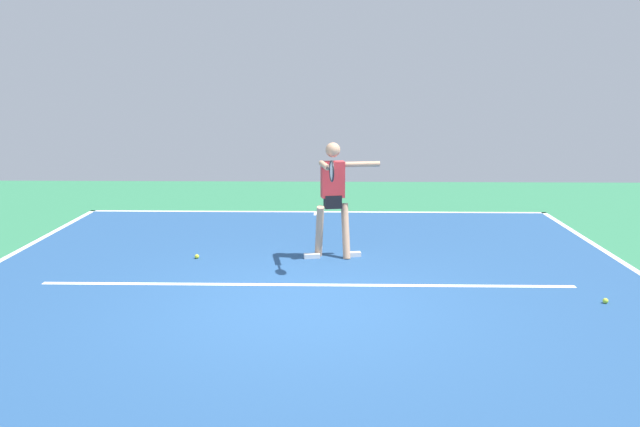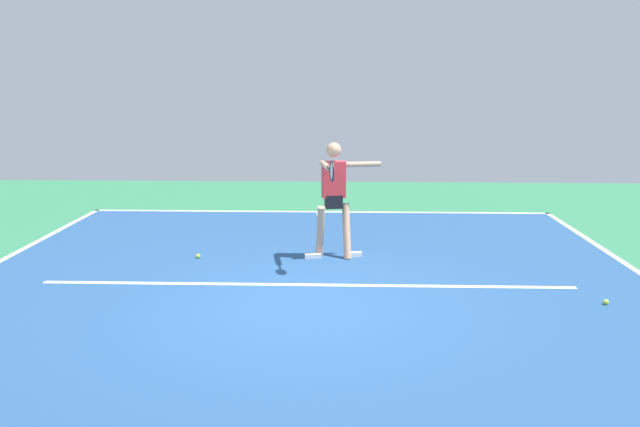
{
  "view_description": "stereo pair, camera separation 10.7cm",
  "coord_description": "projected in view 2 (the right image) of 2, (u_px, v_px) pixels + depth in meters",
  "views": [
    {
      "loc": [
        -0.35,
        7.32,
        2.62
      ],
      "look_at": [
        -0.17,
        -1.08,
        0.9
      ],
      "focal_mm": 36.44,
      "sensor_mm": 36.0,
      "label": 1
    },
    {
      "loc": [
        -0.45,
        7.32,
        2.62
      ],
      "look_at": [
        -0.17,
        -1.08,
        0.9
      ],
      "focal_mm": 36.44,
      "sensor_mm": 36.0,
      "label": 2
    }
  ],
  "objects": [
    {
      "name": "court_line_baseline_near",
      "position": [
        320.0,
        212.0,
        13.23
      ],
      "size": [
        9.32,
        0.1,
        0.01
      ],
      "primitive_type": "cube",
      "color": "white",
      "rests_on": "ground_plane"
    },
    {
      "name": "court_line_service",
      "position": [
        307.0,
        285.0,
        8.49
      ],
      "size": [
        6.99,
        0.1,
        0.01
      ],
      "primitive_type": "cube",
      "color": "white",
      "rests_on": "ground_plane"
    },
    {
      "name": "tennis_ball_centre_court",
      "position": [
        606.0,
        302.0,
        7.74
      ],
      "size": [
        0.07,
        0.07,
        0.07
      ],
      "primitive_type": "sphere",
      "color": "#C6E53D",
      "rests_on": "ground_plane"
    },
    {
      "name": "court_surface",
      "position": [
        303.0,
        306.0,
        7.71
      ],
      "size": [
        9.32,
        11.38,
        0.0
      ],
      "primitive_type": "cube",
      "color": "navy",
      "rests_on": "ground_plane"
    },
    {
      "name": "tennis_player",
      "position": [
        334.0,
        193.0,
        9.59
      ],
      "size": [
        1.14,
        1.26,
        1.76
      ],
      "rotation": [
        0.0,
        0.0,
        0.17
      ],
      "color": "tan",
      "rests_on": "ground_plane"
    },
    {
      "name": "tennis_ball_near_service_line",
      "position": [
        198.0,
        256.0,
        9.77
      ],
      "size": [
        0.07,
        0.07,
        0.07
      ],
      "primitive_type": "sphere",
      "color": "yellow",
      "rests_on": "ground_plane"
    },
    {
      "name": "court_line_centre_mark",
      "position": [
        319.0,
        214.0,
        13.04
      ],
      "size": [
        0.1,
        0.3,
        0.01
      ],
      "primitive_type": "cube",
      "color": "white",
      "rests_on": "ground_plane"
    },
    {
      "name": "ground_plane",
      "position": [
        303.0,
        306.0,
        7.71
      ],
      "size": [
        19.4,
        19.4,
        0.0
      ],
      "primitive_type": "plane",
      "color": "#2D754C"
    }
  ]
}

